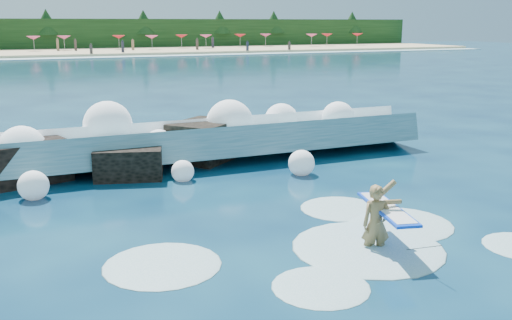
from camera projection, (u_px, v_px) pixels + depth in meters
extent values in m
plane|color=#07203F|center=(227.00, 246.00, 11.55)|extent=(200.00, 200.00, 0.00)
cube|color=tan|center=(34.00, 53.00, 81.07)|extent=(140.00, 20.00, 0.40)
cube|color=silver|center=(39.00, 58.00, 71.30)|extent=(140.00, 5.00, 0.08)
cube|color=black|center=(30.00, 35.00, 89.45)|extent=(140.00, 4.00, 5.00)
cube|color=#326E7E|center=(138.00, 151.00, 17.79)|extent=(19.36, 2.95, 1.62)
cube|color=white|center=(132.00, 132.00, 18.39)|extent=(19.36, 1.36, 0.75)
cube|color=black|center=(18.00, 165.00, 16.16)|extent=(2.96, 2.52, 1.37)
cube|color=black|center=(129.00, 164.00, 16.63)|extent=(2.23, 1.94, 1.05)
cube|color=black|center=(204.00, 144.00, 18.71)|extent=(2.70, 2.64, 1.48)
imported|color=olive|center=(376.00, 224.00, 11.25)|extent=(0.67, 0.54, 1.59)
cube|color=blue|center=(387.00, 209.00, 11.34)|extent=(1.02, 2.22, 0.05)
cube|color=white|center=(387.00, 208.00, 11.34)|extent=(0.88, 2.03, 0.05)
cylinder|color=black|center=(423.00, 248.00, 10.27)|extent=(0.01, 0.91, 0.43)
sphere|color=white|center=(22.00, 149.00, 16.14)|extent=(1.35, 1.35, 1.35)
sphere|color=white|center=(108.00, 126.00, 17.84)|extent=(1.54, 1.54, 1.54)
sphere|color=white|center=(159.00, 144.00, 17.89)|extent=(0.92, 0.92, 0.92)
sphere|color=white|center=(230.00, 123.00, 18.96)|extent=(1.57, 1.57, 1.57)
sphere|color=white|center=(281.00, 121.00, 20.28)|extent=(1.22, 1.22, 1.22)
sphere|color=white|center=(338.00, 118.00, 20.20)|extent=(1.17, 1.17, 1.17)
sphere|color=white|center=(33.00, 186.00, 14.55)|extent=(0.78, 0.78, 0.78)
sphere|color=white|center=(183.00, 171.00, 16.27)|extent=(0.65, 0.65, 0.65)
sphere|color=white|center=(301.00, 163.00, 16.89)|extent=(0.79, 0.79, 0.79)
ellipsoid|color=silver|center=(368.00, 248.00, 11.44)|extent=(3.07, 3.07, 0.15)
ellipsoid|color=silver|center=(321.00, 287.00, 9.74)|extent=(1.71, 1.71, 0.09)
ellipsoid|color=silver|center=(400.00, 224.00, 12.79)|extent=(2.36, 2.36, 0.12)
ellipsoid|color=silver|center=(163.00, 265.00, 10.62)|extent=(2.23, 2.23, 0.11)
ellipsoid|color=silver|center=(341.00, 209.00, 13.85)|extent=(1.96, 1.96, 0.10)
cone|color=#D23E71|center=(33.00, 38.00, 82.54)|extent=(2.00, 2.00, 0.50)
cone|color=#D23E71|center=(64.00, 37.00, 84.44)|extent=(2.00, 2.00, 0.50)
cone|color=red|center=(119.00, 37.00, 87.75)|extent=(2.00, 2.00, 0.50)
cone|color=#D23E71|center=(152.00, 37.00, 87.06)|extent=(2.00, 2.00, 0.50)
cone|color=red|center=(181.00, 36.00, 92.05)|extent=(2.00, 2.00, 0.50)
cone|color=#D23E71|center=(206.00, 36.00, 91.77)|extent=(2.00, 2.00, 0.50)
cone|color=red|center=(240.00, 36.00, 96.75)|extent=(2.00, 2.00, 0.50)
cone|color=#D23E71|center=(266.00, 35.00, 99.01)|extent=(2.00, 2.00, 0.50)
cone|color=#D23E71|center=(312.00, 35.00, 98.31)|extent=(2.00, 2.00, 0.50)
cone|color=red|center=(327.00, 35.00, 100.80)|extent=(2.00, 2.00, 0.50)
cone|color=red|center=(357.00, 35.00, 103.76)|extent=(2.00, 2.00, 0.50)
cube|color=#8C664C|center=(253.00, 42.00, 97.16)|extent=(0.35, 0.22, 1.62)
cube|color=#262633|center=(242.00, 48.00, 82.99)|extent=(0.35, 0.22, 1.44)
cube|color=brown|center=(58.00, 46.00, 82.91)|extent=(0.35, 0.22, 1.39)
cube|color=#8C664C|center=(258.00, 43.00, 93.47)|extent=(0.35, 0.22, 1.44)
cube|color=#262633|center=(112.00, 45.00, 84.66)|extent=(0.35, 0.22, 1.47)
cube|color=brown|center=(197.00, 44.00, 91.80)|extent=(0.35, 0.22, 1.36)
cube|color=#3F332D|center=(279.00, 45.00, 87.60)|extent=(0.35, 0.22, 1.41)
cube|color=#8C664C|center=(211.00, 49.00, 82.02)|extent=(0.35, 0.22, 1.35)
cube|color=#262633|center=(154.00, 44.00, 86.59)|extent=(0.35, 0.22, 1.56)
cube|color=brown|center=(39.00, 48.00, 74.21)|extent=(0.35, 0.22, 1.44)
cube|color=brown|center=(209.00, 44.00, 89.73)|extent=(0.35, 0.22, 1.52)
cube|color=#3F332D|center=(135.00, 46.00, 80.97)|extent=(0.35, 0.22, 1.51)
cube|color=#262633|center=(190.00, 44.00, 88.57)|extent=(0.35, 0.22, 1.59)
cube|color=#3F332D|center=(256.00, 44.00, 88.86)|extent=(0.35, 0.22, 1.48)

